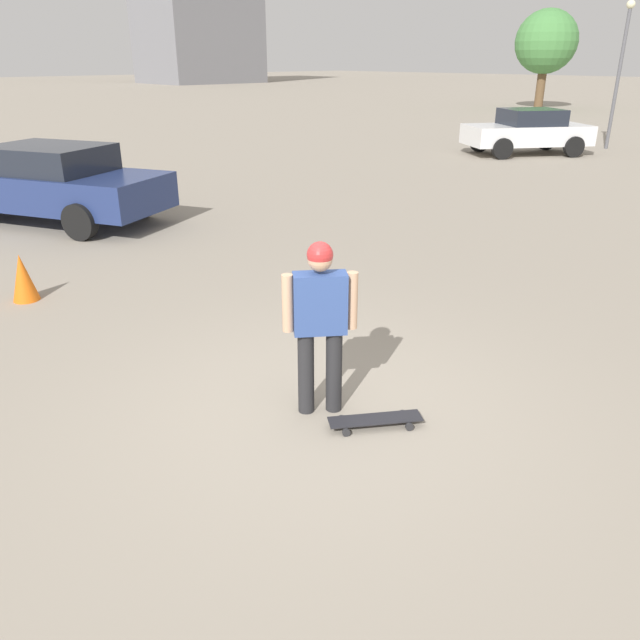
# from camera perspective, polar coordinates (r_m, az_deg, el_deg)

# --- Properties ---
(ground_plane) EXTENTS (220.00, 220.00, 0.00)m
(ground_plane) POSITION_cam_1_polar(r_m,az_deg,el_deg) (5.87, 0.00, -8.19)
(ground_plane) COLOR gray
(person) EXTENTS (0.44, 0.55, 1.62)m
(person) POSITION_cam_1_polar(r_m,az_deg,el_deg) (5.45, 0.00, 0.35)
(person) COLOR #262628
(person) RESTS_ON ground_plane
(skateboard) EXTENTS (0.63, 0.80, 0.08)m
(skateboard) POSITION_cam_1_polar(r_m,az_deg,el_deg) (5.62, 5.06, -9.09)
(skateboard) COLOR #232328
(skateboard) RESTS_ON ground_plane
(car_parked_near) EXTENTS (5.07, 3.70, 1.49)m
(car_parked_near) POSITION_cam_1_polar(r_m,az_deg,el_deg) (13.52, -23.58, 11.45)
(car_parked_near) COLOR navy
(car_parked_near) RESTS_ON ground_plane
(car_parked_far) EXTENTS (3.67, 4.33, 1.46)m
(car_parked_far) POSITION_cam_1_polar(r_m,az_deg,el_deg) (22.73, 18.46, 16.07)
(car_parked_far) COLOR silver
(car_parked_far) RESTS_ON ground_plane
(tree_distant) EXTENTS (3.74, 3.74, 5.77)m
(tree_distant) POSITION_cam_1_polar(r_m,az_deg,el_deg) (44.00, 19.99, 22.77)
(tree_distant) COLOR brown
(tree_distant) RESTS_ON ground_plane
(traffic_cone) EXTENTS (0.34, 0.34, 0.64)m
(traffic_cone) POSITION_cam_1_polar(r_m,az_deg,el_deg) (9.23, -25.53, 3.52)
(traffic_cone) COLOR orange
(traffic_cone) RESTS_ON ground_plane
(lamp_post) EXTENTS (0.28, 0.28, 4.77)m
(lamp_post) POSITION_cam_1_polar(r_m,az_deg,el_deg) (25.14, 25.80, 20.43)
(lamp_post) COLOR #59595E
(lamp_post) RESTS_ON ground_plane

